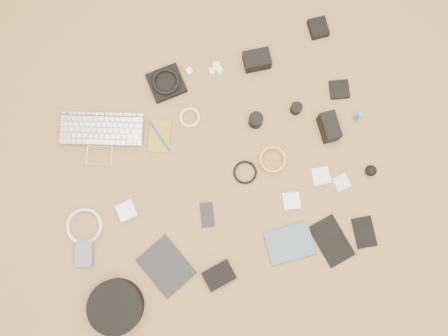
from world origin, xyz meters
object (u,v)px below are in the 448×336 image
object	(u,v)px
dslr_camera	(257,60)
paperback	(295,260)
laptop	(101,141)
tablet	(166,266)
headphone_case	(116,307)
phone	(207,215)

from	to	relation	value
dslr_camera	paperback	distance (m)	0.91
laptop	tablet	size ratio (longest dim) A/B	1.72
headphone_case	tablet	bearing A→B (deg)	19.64
tablet	paperback	world-z (taller)	paperback
phone	paperback	distance (m)	0.42
laptop	phone	size ratio (longest dim) A/B	3.41
dslr_camera	paperback	xyz separation A→B (m)	(-0.15, -0.89, -0.02)
laptop	tablet	bearing A→B (deg)	-59.60
paperback	phone	bearing A→B (deg)	47.50
dslr_camera	headphone_case	xyz separation A→B (m)	(-0.92, -0.83, -0.00)
headphone_case	laptop	bearing A→B (deg)	78.90
dslr_camera	headphone_case	distance (m)	1.24
tablet	paperback	bearing A→B (deg)	-38.13
laptop	paperback	size ratio (longest dim) A/B	1.89
laptop	phone	bearing A→B (deg)	-33.04
dslr_camera	headphone_case	bearing A→B (deg)	-131.05
dslr_camera	tablet	xyz separation A→B (m)	(-0.67, -0.74, -0.03)
laptop	paperback	xyz separation A→B (m)	(0.63, -0.77, -0.00)
tablet	laptop	bearing A→B (deg)	78.05
dslr_camera	headphone_case	size ratio (longest dim) A/B	0.52
phone	tablet	bearing A→B (deg)	-134.16
laptop	tablet	distance (m)	0.62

